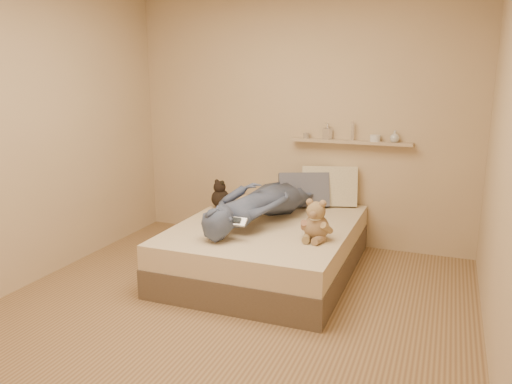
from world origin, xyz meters
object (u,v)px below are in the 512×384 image
at_px(person, 261,202).
at_px(wall_shelf, 351,142).
at_px(game_console, 235,221).
at_px(dark_plush, 220,196).
at_px(pillow_grey, 304,190).
at_px(bed, 267,247).
at_px(teddy_bear, 316,223).
at_px(pillow_cream, 329,186).

xyz_separation_m(person, wall_shelf, (0.62, 0.87, 0.46)).
relative_size(game_console, dark_plush, 0.65).
relative_size(game_console, pillow_grey, 0.37).
relative_size(bed, teddy_bear, 5.54).
relative_size(dark_plush, person, 0.18).
bearing_deg(pillow_grey, dark_plush, -155.85).
xyz_separation_m(bed, person, (-0.07, 0.03, 0.41)).
bearing_deg(wall_shelf, pillow_cream, -156.80).
relative_size(pillow_cream, person, 0.35).
xyz_separation_m(teddy_bear, pillow_cream, (-0.16, 1.13, 0.06)).
bearing_deg(person, game_console, 102.76).
xyz_separation_m(game_console, wall_shelf, (0.62, 1.46, 0.49)).
xyz_separation_m(dark_plush, pillow_cream, (0.99, 0.48, 0.08)).
distance_m(teddy_bear, dark_plush, 1.32).
bearing_deg(person, bed, 167.26).
height_order(game_console, dark_plush, dark_plush).
xyz_separation_m(game_console, pillow_grey, (0.21, 1.24, 0.01)).
bearing_deg(dark_plush, pillow_grey, 24.15).
bearing_deg(dark_plush, bed, -28.90).
relative_size(bed, dark_plush, 6.69).
distance_m(bed, person, 0.42).
relative_size(teddy_bear, pillow_grey, 0.69).
height_order(dark_plush, pillow_cream, pillow_cream).
height_order(bed, game_console, game_console).
bearing_deg(wall_shelf, bed, -121.18).
xyz_separation_m(game_console, teddy_bear, (0.59, 0.25, -0.02)).
bearing_deg(game_console, bed, 82.51).
xyz_separation_m(teddy_bear, pillow_grey, (-0.38, 0.99, 0.03)).
distance_m(game_console, pillow_grey, 1.26).
distance_m(dark_plush, wall_shelf, 1.41).
relative_size(teddy_bear, wall_shelf, 0.29).
relative_size(pillow_grey, person, 0.32).
distance_m(game_console, dark_plush, 1.06).
xyz_separation_m(pillow_cream, person, (-0.44, -0.80, -0.01)).
xyz_separation_m(pillow_grey, person, (-0.21, -0.66, 0.02)).
distance_m(bed, pillow_grey, 0.81).
bearing_deg(pillow_cream, dark_plush, -154.05).
relative_size(teddy_bear, dark_plush, 1.21).
bearing_deg(game_console, pillow_cream, 72.39).
bearing_deg(game_console, person, 89.91).
bearing_deg(dark_plush, pillow_cream, 25.95).
xyz_separation_m(game_console, pillow_cream, (0.44, 1.38, 0.04)).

